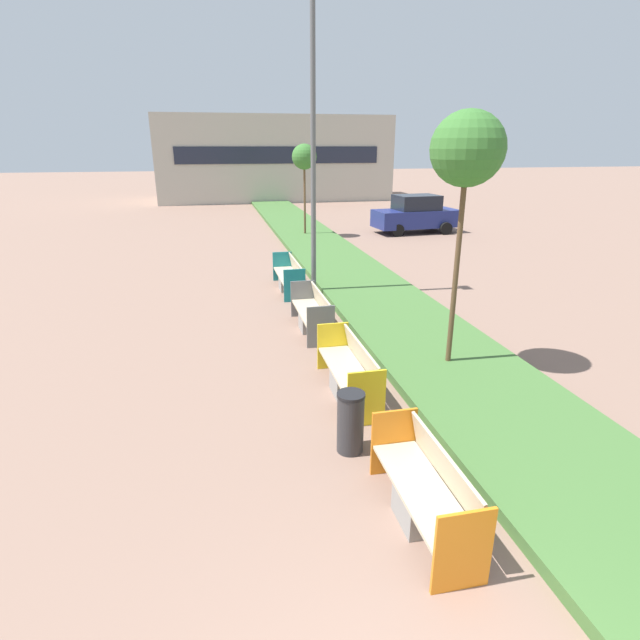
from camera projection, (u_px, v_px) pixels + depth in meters
planter_grass_strip at (373, 294)px, 14.56m from camera, size 2.80×120.00×0.18m
building_backdrop at (273, 158)px, 40.40m from camera, size 17.93×7.69×6.35m
bench_orange_frame at (425, 495)px, 5.80m from camera, size 0.65×1.99×0.94m
bench_yellow_frame at (350, 374)px, 8.84m from camera, size 0.65×2.26×0.94m
bench_grey_frame at (313, 315)px, 11.89m from camera, size 0.65×2.21×0.94m
bench_teal_frame at (289, 278)px, 15.19m from camera, size 0.65×2.47×0.94m
litter_bin at (350, 422)px, 7.13m from camera, size 0.40×0.40×0.93m
street_lamp_post at (313, 126)px, 13.21m from camera, size 0.24×0.44×8.60m
sapling_tree_near at (467, 151)px, 8.57m from camera, size 1.30×1.30×4.80m
sapling_tree_far at (304, 158)px, 22.89m from camera, size 1.15×1.15×4.27m
parked_car_distant at (416, 214)px, 25.02m from camera, size 4.33×2.11×1.86m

